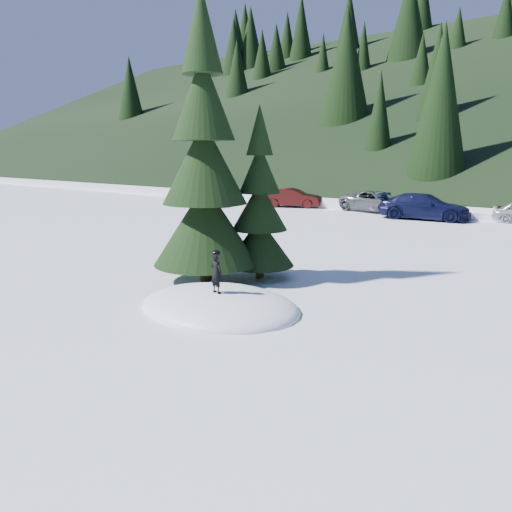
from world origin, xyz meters
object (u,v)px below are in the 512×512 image
Objects in this scene: spruce_short at (260,212)px; spruce_tall at (204,174)px; car_1 at (293,198)px; car_3 at (424,207)px; child_skier at (216,273)px; car_2 at (376,202)px; car_0 at (200,197)px.

spruce_tall is at bearing -125.54° from spruce_short.
spruce_short reaches higher than car_1.
child_skier is at bearing 178.01° from car_3.
car_3 reaches higher than car_2.
car_0 is 12.84m from car_2.
spruce_short is (1.00, 1.40, -1.22)m from spruce_tall.
car_0 is at bearing -38.37° from child_skier.
child_skier reaches higher than car_1.
spruce_tall is 1.68× the size of car_2.
car_3 reaches higher than child_skier.
spruce_short is 17.50m from car_3.
spruce_short is 21.40m from car_1.
car_2 reaches higher than car_1.
car_1 is at bearing -54.08° from child_skier.
car_0 is at bearing 135.30° from spruce_tall.
car_2 is (11.92, 4.77, 0.03)m from car_0.
spruce_short reaches higher than car_3.
spruce_tall is at bearing -138.86° from car_0.
child_skier reaches higher than car_0.
spruce_short is at bearing -134.49° from car_0.
spruce_tall is at bearing -156.19° from car_2.
spruce_tall is at bearing -35.09° from child_skier.
car_1 is at bearing 76.87° from car_3.
car_2 is (-6.37, 22.59, -0.28)m from child_skier.
spruce_short is 3.82m from child_skier.
child_skier is at bearing -68.91° from spruce_short.
car_0 is 6.92m from car_1.
car_2 is 0.96× the size of car_3.
car_1 is (5.79, 3.79, 0.01)m from car_0.
child_skier is (1.32, -3.41, -1.11)m from spruce_short.
car_3 is (-0.12, 18.81, -2.55)m from spruce_tall.
car_1 is 0.79× the size of car_3.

